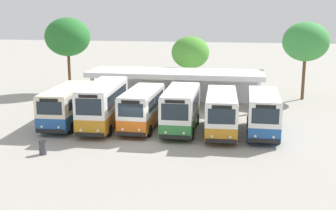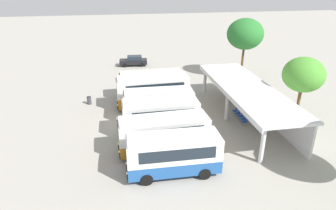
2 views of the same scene
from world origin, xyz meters
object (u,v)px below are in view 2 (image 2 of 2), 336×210
waiting_chair_second_from_end (238,113)px  city_bus_middle_cream (159,103)px  parked_car_flank (134,61)px  waiting_chair_fifth_seat (245,121)px  waiting_chair_end_by_column (235,110)px  city_bus_fourth_amber (160,116)px  city_bus_fifth_blue (164,133)px  city_bus_far_end_green (173,153)px  litter_bin_apron (89,100)px  city_bus_nearest_orange (151,83)px  waiting_chair_middle_seat (241,115)px  city_bus_second_in_row (153,90)px  waiting_chair_fourth_seat (244,118)px

waiting_chair_second_from_end → city_bus_middle_cream: bearing=-98.5°
parked_car_flank → waiting_chair_second_from_end: parked_car_flank is taller
city_bus_middle_cream → waiting_chair_fifth_seat: city_bus_middle_cream is taller
parked_car_flank → waiting_chair_end_by_column: bearing=24.2°
city_bus_fourth_amber → city_bus_fifth_blue: (3.13, -0.21, -0.09)m
city_bus_middle_cream → city_bus_fourth_amber: bearing=-5.2°
city_bus_far_end_green → city_bus_fifth_blue: bearing=-176.0°
waiting_chair_end_by_column → litter_bin_apron: 16.40m
parked_car_flank → city_bus_nearest_orange: bearing=5.0°
city_bus_far_end_green → waiting_chair_second_from_end: city_bus_far_end_green is taller
parked_car_flank → waiting_chair_middle_seat: parked_car_flank is taller
waiting_chair_second_from_end → city_bus_second_in_row: bearing=-117.5°
waiting_chair_middle_seat → waiting_chair_fourth_seat: (0.63, -0.01, 0.00)m
parked_car_flank → litter_bin_apron: parked_car_flank is taller
city_bus_nearest_orange → city_bus_second_in_row: bearing=-4.0°
city_bus_second_in_row → litter_bin_apron: (-1.95, -7.12, -1.50)m
waiting_chair_middle_seat → waiting_chair_fifth_seat: bearing=-4.1°
waiting_chair_end_by_column → waiting_chair_middle_seat: (1.26, 0.12, 0.00)m
city_bus_fourth_amber → city_bus_far_end_green: bearing=0.0°
waiting_chair_middle_seat → litter_bin_apron: 16.98m
waiting_chair_end_by_column → waiting_chair_second_from_end: (0.63, 0.07, 0.00)m
city_bus_fifth_blue → city_bus_middle_cream: bearing=175.4°
city_bus_fifth_blue → waiting_chair_end_by_column: size_ratio=8.77×
waiting_chair_second_from_end → waiting_chair_fourth_seat: same height
city_bus_fourth_amber → litter_bin_apron: size_ratio=7.81×
city_bus_middle_cream → city_bus_far_end_green: size_ratio=1.03×
city_bus_fifth_blue → parked_car_flank: size_ratio=1.67×
city_bus_far_end_green → waiting_chair_middle_seat: 11.42m
waiting_chair_end_by_column → waiting_chair_fifth_seat: (2.53, 0.03, 0.00)m
city_bus_fifth_blue → litter_bin_apron: city_bus_fifth_blue is taller
city_bus_middle_cream → city_bus_far_end_green: city_bus_far_end_green is taller
city_bus_nearest_orange → city_bus_middle_cream: 6.25m
waiting_chair_end_by_column → waiting_chair_fourth_seat: size_ratio=1.00×
parked_car_flank → waiting_chair_fifth_seat: parked_car_flank is taller
litter_bin_apron → city_bus_far_end_green: bearing=25.9°
city_bus_second_in_row → city_bus_middle_cream: 3.14m
waiting_chair_second_from_end → waiting_chair_fifth_seat: bearing=-1.0°
city_bus_second_in_row → waiting_chair_fourth_seat: 10.18m
city_bus_second_in_row → waiting_chair_end_by_column: bearing=65.8°
city_bus_nearest_orange → waiting_chair_fifth_seat: bearing=40.8°
parked_car_flank → waiting_chair_middle_seat: 23.80m
city_bus_second_in_row → waiting_chair_fourth_seat: (5.61, 8.38, -1.43)m
city_bus_fourth_amber → litter_bin_apron: 10.88m
city_bus_nearest_orange → city_bus_fifth_blue: bearing=-2.5°
city_bus_fifth_blue → litter_bin_apron: bearing=-149.0°
city_bus_middle_cream → parked_car_flank: (-20.03, -1.17, -0.90)m
waiting_chair_middle_seat → waiting_chair_fourth_seat: size_ratio=1.00×
city_bus_fourth_amber → city_bus_fifth_blue: city_bus_fourth_amber is taller
city_bus_far_end_green → parked_car_flank: bearing=-178.3°
city_bus_nearest_orange → city_bus_middle_cream: size_ratio=1.08×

